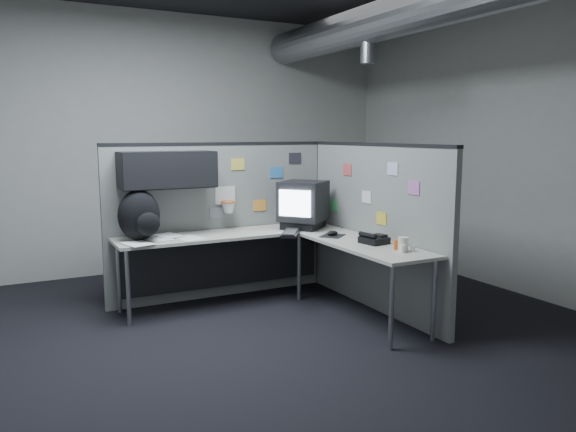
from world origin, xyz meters
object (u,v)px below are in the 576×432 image
phone (374,239)px  backpack (140,216)px  keyboard (291,233)px  desk (265,247)px  monitor (303,204)px

phone → backpack: backpack is taller
backpack → keyboard: bearing=-12.3°
desk → monitor: (0.53, 0.19, 0.37)m
monitor → desk: bearing=-154.4°
monitor → keyboard: bearing=-130.7°
backpack → monitor: bearing=-0.4°
desk → keyboard: 0.29m
phone → backpack: size_ratio=0.52×
monitor → phone: size_ratio=2.45×
monitor → keyboard: size_ratio=1.40×
keyboard → phone: size_ratio=1.75×
phone → backpack: bearing=150.4°
monitor → backpack: bearing=-176.9°
keyboard → backpack: bearing=155.3°
desk → keyboard: bearing=-20.8°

